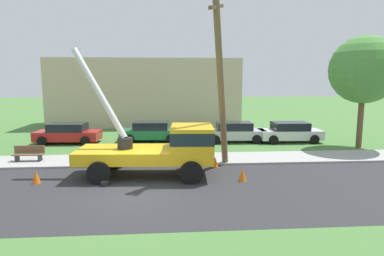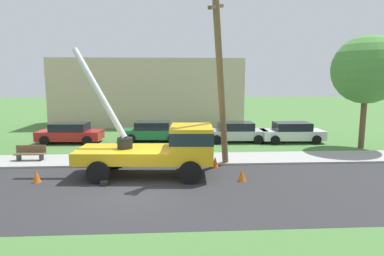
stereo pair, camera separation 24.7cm
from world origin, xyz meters
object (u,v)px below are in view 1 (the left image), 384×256
Objects in this scene: parked_sedan_silver at (234,132)px; utility_truck at (164,146)px; leaning_utility_pole at (220,78)px; traffic_cone_behind at (36,177)px; traffic_cone_ahead at (243,175)px; parked_sedan_white at (290,132)px; parked_sedan_red at (68,133)px; traffic_cone_curbside at (215,162)px; parked_sedan_green at (151,131)px; park_bench at (29,154)px; roadside_tree_near at (364,70)px.

utility_truck is at bearing -121.36° from parked_sedan_silver.
leaning_utility_pole reaches higher than traffic_cone_behind.
traffic_cone_ahead and traffic_cone_behind have the same top height.
parked_sedan_red is at bearing 177.63° from parked_sedan_white.
traffic_cone_ahead is 2.51m from traffic_cone_curbside.
parked_sedan_green reaches higher than traffic_cone_ahead.
leaning_utility_pole reaches higher than parked_sedan_green.
parked_sedan_silver is at bearing 175.09° from parked_sedan_white.
leaning_utility_pole is at bearing 109.13° from traffic_cone_ahead.
parked_sedan_silver is 13.31m from park_bench.
parked_sedan_red is (-10.33, 9.50, 0.43)m from traffic_cone_ahead.
traffic_cone_curbside is at bearing -157.44° from roadside_tree_near.
parked_sedan_green is 1.00× the size of parked_sedan_silver.
traffic_cone_behind is at bearing 177.95° from traffic_cone_ahead.
traffic_cone_ahead is at bearing -17.03° from utility_truck.
traffic_cone_curbside is at bearing -9.98° from park_bench.
roadside_tree_near is at bearing 35.24° from traffic_cone_ahead.
leaning_utility_pole is 4.78m from traffic_cone_ahead.
roadside_tree_near is (9.32, 6.58, 4.78)m from traffic_cone_ahead.
traffic_cone_behind is 0.12× the size of parked_sedan_red.
utility_truck is 5.68m from traffic_cone_behind.
traffic_cone_behind is 0.13× the size of parked_sedan_white.
traffic_cone_ahead is 9.32m from parked_sedan_silver.
traffic_cone_behind is (-8.28, -1.74, -4.25)m from leaning_utility_pole.
traffic_cone_ahead is 0.13× the size of parked_sedan_white.
traffic_cone_behind and traffic_cone_curbside have the same top height.
traffic_cone_curbside is (-0.89, 2.34, 0.00)m from traffic_cone_ahead.
parked_sedan_white reaches higher than traffic_cone_behind.
traffic_cone_behind is (-8.99, 0.32, 0.00)m from traffic_cone_ahead.
traffic_cone_curbside is 0.35× the size of park_bench.
leaning_utility_pole is 15.75× the size of traffic_cone_curbside.
parked_sedan_silver is (5.99, -0.68, 0.00)m from parked_sedan_green.
park_bench is at bearing -95.16° from parked_sedan_red.
traffic_cone_curbside is 9.12m from parked_sedan_white.
parked_sedan_red reaches higher than traffic_cone_behind.
parked_sedan_red is 0.62× the size of roadside_tree_near.
traffic_cone_ahead is 11.56m from park_bench.
parked_sedan_white is (9.99, -1.02, 0.00)m from parked_sedan_green.
utility_truck is 1.50× the size of parked_sedan_red.
traffic_cone_ahead is 9.00m from traffic_cone_behind.
parked_sedan_green is at bearing 64.85° from traffic_cone_behind.
parked_sedan_green is (-4.51, 9.87, 0.43)m from traffic_cone_ahead.
roadside_tree_near is at bearing 24.25° from leaning_utility_pole.
leaning_utility_pole is 12.74m from parked_sedan_red.
traffic_cone_ahead is 0.08× the size of roadside_tree_near.
roadside_tree_near is (12.79, 5.52, 3.66)m from utility_truck.
parked_sedan_red is at bearing 98.26° from traffic_cone_behind.
park_bench is (-0.49, -5.41, -0.25)m from parked_sedan_red.
parked_sedan_white is at bearing 149.47° from roadside_tree_near.
parked_sedan_red is 11.81m from parked_sedan_silver.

